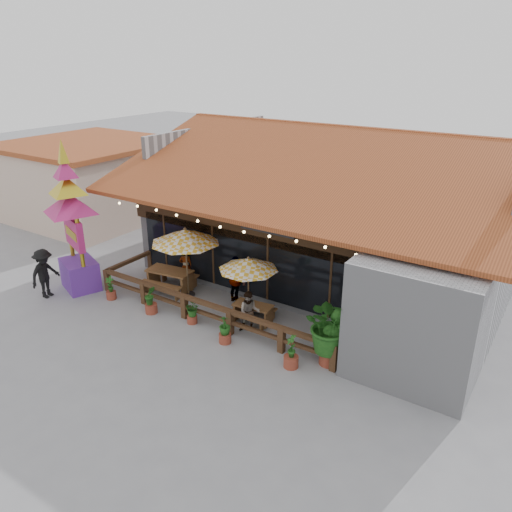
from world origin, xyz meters
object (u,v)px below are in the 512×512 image
Objects in this scene: picnic_table_right at (253,310)px; umbrella_right at (248,264)px; pedestrian at (45,273)px; thai_sign_tower at (70,207)px; umbrella_left at (185,236)px; tropical_plant at (331,326)px; picnic_table_left at (170,277)px.

umbrella_right is at bearing 141.45° from picnic_table_right.
umbrella_right is 1.42× the size of pedestrian.
umbrella_right is at bearing 15.21° from thai_sign_tower.
tropical_plant is (6.61, -1.19, -1.15)m from umbrella_left.
thai_sign_tower reaches higher than picnic_table_right.
umbrella_left reaches higher than picnic_table_right.
thai_sign_tower is (-7.29, -1.54, 2.92)m from picnic_table_right.
umbrella_right reaches higher than pedestrian.
picnic_table_left is 7.63m from tropical_plant.
thai_sign_tower is (-3.14, -1.82, 2.78)m from picnic_table_left.
pedestrian reaches higher than picnic_table_left.
thai_sign_tower is at bearing -164.79° from umbrella_right.
umbrella_left is at bearing 169.81° from tropical_plant.
picnic_table_left is 4.16m from picnic_table_right.
pedestrian is (-3.59, -3.05, 0.40)m from picnic_table_left.
picnic_table_left is at bearing -179.24° from umbrella_right.
picnic_table_right is 0.67× the size of tropical_plant.
picnic_table_left is (-0.90, -0.03, -1.86)m from umbrella_left.
tropical_plant is at bearing -17.67° from umbrella_right.
umbrella_left reaches higher than umbrella_right.
tropical_plant is 11.26m from pedestrian.
thai_sign_tower reaches higher than umbrella_right.
umbrella_left is at bearing 24.64° from thai_sign_tower.
umbrella_right is at bearing 0.76° from picnic_table_left.
tropical_plant reaches higher than picnic_table_right.
umbrella_right and tropical_plant have the same top height.
umbrella_left reaches higher than pedestrian.
umbrella_left is 1.20× the size of umbrella_right.
thai_sign_tower is (-4.04, -1.85, 0.92)m from umbrella_left.
picnic_table_right is (4.15, -0.28, -0.14)m from picnic_table_left.
umbrella_right is 7.26m from thai_sign_tower.
umbrella_right is at bearing 0.29° from umbrella_left.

